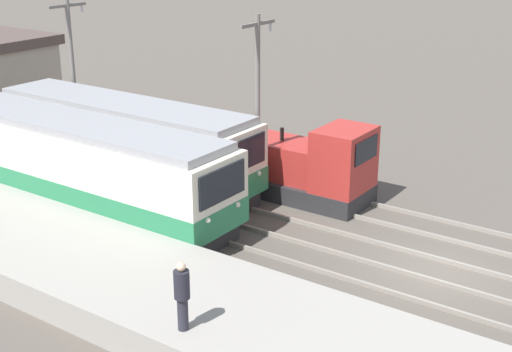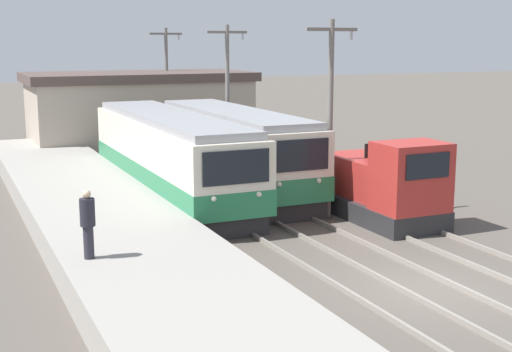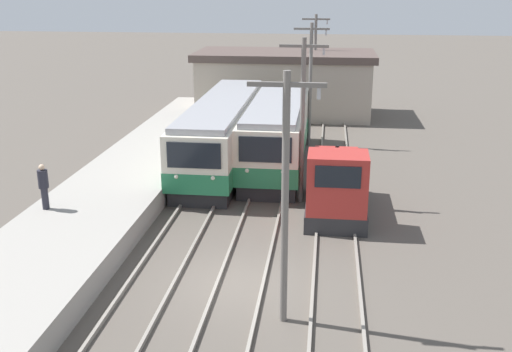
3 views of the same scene
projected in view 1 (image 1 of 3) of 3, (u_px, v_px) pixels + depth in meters
name	position (u px, v px, depth m)	size (l,w,h in m)	color
ground_plane	(436.00, 275.00, 21.44)	(200.00, 200.00, 0.00)	#564F47
track_left	(401.00, 309.00, 19.41)	(1.54, 60.00, 0.14)	gray
track_center	(439.00, 270.00, 21.57)	(1.54, 60.00, 0.14)	gray
track_right	(472.00, 236.00, 23.89)	(1.54, 60.00, 0.14)	gray
commuter_train_left	(71.00, 167.00, 25.90)	(2.84, 13.99, 3.42)	#28282B
commuter_train_center	(124.00, 147.00, 28.11)	(2.84, 11.97, 3.47)	#28282B
shunting_locomotive	(307.00, 168.00, 26.99)	(2.40, 5.44, 3.00)	#28282B
catenary_mast_mid	(258.00, 104.00, 25.63)	(2.00, 0.20, 7.02)	slate
catenary_mast_far	(73.00, 72.00, 30.88)	(2.00, 0.20, 7.02)	slate
person_on_platform	(182.00, 293.00, 16.61)	(0.38, 0.38, 1.76)	#282833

